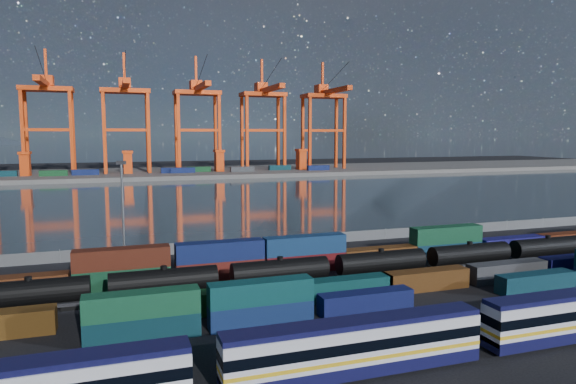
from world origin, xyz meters
name	(u,v)px	position (x,y,z in m)	size (l,w,h in m)	color
ground	(358,288)	(0.00, 0.00, 0.00)	(700.00, 700.00, 0.00)	black
harbor_water	(215,198)	(0.00, 105.00, 0.01)	(700.00, 700.00, 0.00)	#2B383F
far_quay	(178,173)	(0.00, 210.00, 1.00)	(700.00, 70.00, 2.00)	#514F4C
distant_mountains	(144,69)	(63.02, 1600.00, 220.29)	(2470.00, 1100.00, 520.00)	#1E2630
passenger_train	(355,348)	(-11.82, -23.15, 2.52)	(75.69, 2.93, 5.02)	silver
container_row_south	(432,288)	(5.50, -9.04, 2.02)	(138.71, 2.35, 5.01)	#424547
container_row_mid	(358,287)	(-1.85, -3.59, 1.33)	(140.97, 2.50, 2.67)	#44474A
container_row_north	(303,256)	(-4.21, 10.37, 2.35)	(141.70, 2.59, 5.52)	navy
tanker_string	(381,263)	(5.44, 3.57, 2.15)	(106.97, 3.00, 4.29)	black
waterfront_fence	(291,241)	(0.00, 28.00, 1.00)	(160.12, 0.12, 2.20)	#595B5E
yard_light_mast	(123,205)	(-30.00, 26.00, 9.30)	(1.60, 0.40, 16.60)	slate
gantry_cranes	(162,102)	(-7.50, 203.39, 37.19)	(198.33, 44.80, 60.67)	red
quay_containers	(158,171)	(-11.00, 195.46, 3.30)	(172.58, 10.99, 2.60)	navy
straddle_carriers	(175,161)	(-2.50, 200.00, 7.82)	(140.00, 7.00, 11.10)	red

